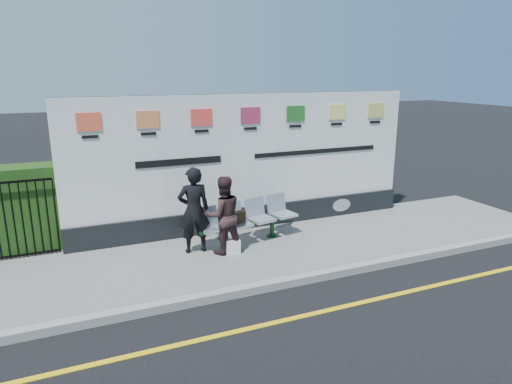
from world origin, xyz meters
TOP-DOWN VIEW (x-y plane):
  - ground at (0.00, 0.00)m, footprint 80.00×80.00m
  - pavement at (0.00, 2.50)m, footprint 14.00×3.00m
  - kerb at (0.00, 1.00)m, footprint 14.00×0.18m
  - yellow_line at (0.00, 0.00)m, footprint 14.00×0.10m
  - billboard at (0.50, 3.85)m, footprint 8.00×0.30m
  - bench at (0.13, 2.91)m, footprint 2.29×1.00m
  - woman_left at (-1.07, 2.86)m, footprint 0.65×0.45m
  - woman_right at (-0.56, 2.58)m, footprint 0.76×0.60m
  - handbag_brown at (-0.16, 2.85)m, footprint 0.33×0.21m
  - carrier_bag_white at (-0.42, 2.46)m, footprint 0.28×0.17m

SIDE VIEW (x-z plane):
  - ground at x=0.00m, z-range 0.00..0.00m
  - yellow_line at x=0.00m, z-range 0.00..0.01m
  - pavement at x=0.00m, z-range 0.00..0.12m
  - kerb at x=0.00m, z-range 0.00..0.14m
  - carrier_bag_white at x=-0.42m, z-range 0.12..0.40m
  - bench at x=0.13m, z-range 0.12..0.60m
  - handbag_brown at x=-0.16m, z-range 0.60..0.84m
  - woman_right at x=-0.56m, z-range 0.12..1.67m
  - woman_left at x=-1.07m, z-range 0.12..1.84m
  - billboard at x=0.50m, z-range -0.08..2.92m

